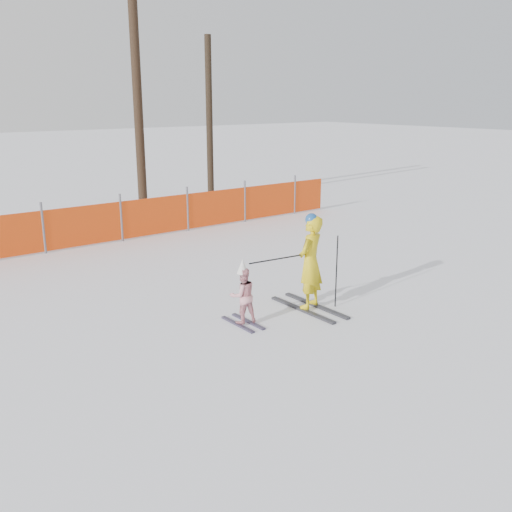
% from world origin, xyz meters
% --- Properties ---
extents(ground, '(120.00, 120.00, 0.00)m').
position_xyz_m(ground, '(0.00, 0.00, 0.00)').
color(ground, white).
rests_on(ground, ground).
extents(adult, '(0.70, 1.60, 1.73)m').
position_xyz_m(adult, '(0.81, -0.01, 0.86)').
color(adult, black).
rests_on(adult, ground).
extents(child, '(0.52, 0.85, 1.12)m').
position_xyz_m(child, '(-0.55, 0.15, 0.51)').
color(child, black).
rests_on(child, ground).
extents(ski_poles, '(1.69, 0.36, 1.31)m').
position_xyz_m(ski_poles, '(0.74, -0.08, 0.82)').
color(ski_poles, black).
rests_on(ski_poles, ground).
extents(safety_fence, '(17.19, 0.06, 1.25)m').
position_xyz_m(safety_fence, '(-1.14, 6.66, 0.56)').
color(safety_fence, '#595960').
rests_on(safety_fence, ground).
extents(tree_trunks, '(2.73, 0.84, 6.80)m').
position_xyz_m(tree_trunks, '(3.93, 10.84, 3.22)').
color(tree_trunks, '#2E2014').
rests_on(tree_trunks, ground).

